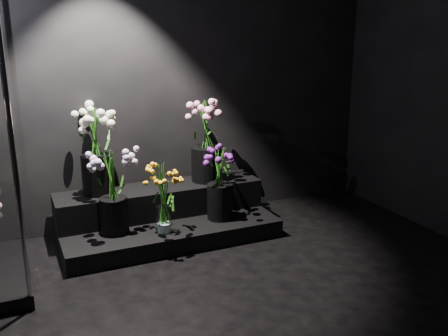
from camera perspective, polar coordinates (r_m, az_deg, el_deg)
floor at (r=3.23m, az=6.44°, el=-17.31°), size 4.00×4.00×0.00m
wall_back at (r=4.55m, az=-6.06°, el=11.19°), size 4.00×0.00×4.00m
display_riser at (r=4.42m, az=-6.78°, el=-5.41°), size 1.81×0.81×0.40m
bouquet_orange_bells at (r=4.02m, az=-6.96°, el=-3.45°), size 0.31×0.31×0.56m
bouquet_lilac at (r=4.04m, az=-12.64°, el=-1.87°), size 0.51×0.51×0.69m
bouquet_purple at (r=4.26m, az=-0.47°, el=-1.35°), size 0.32×0.32×0.63m
bouquet_cream_roses at (r=4.25m, az=-14.50°, el=2.59°), size 0.50×0.50×0.71m
bouquet_pink_roses at (r=4.48m, az=-2.05°, el=3.52°), size 0.41×0.41×0.73m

